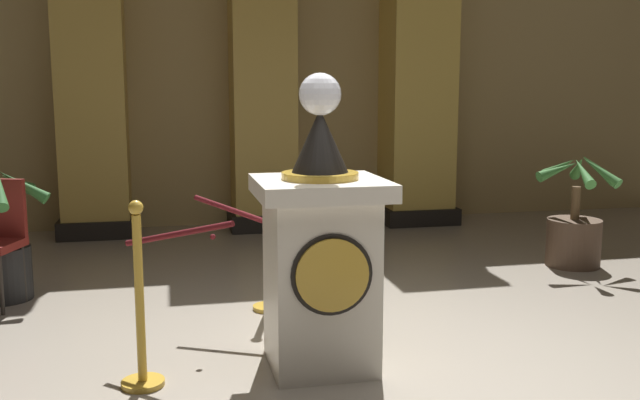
% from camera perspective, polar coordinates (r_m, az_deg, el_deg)
% --- Properties ---
extents(ground_plane, '(11.38, 11.38, 0.00)m').
position_cam_1_polar(ground_plane, '(4.24, 3.94, -13.59)').
color(ground_plane, '#9E9384').
extents(back_wall, '(11.38, 0.16, 4.05)m').
position_cam_1_polar(back_wall, '(8.68, -5.10, 11.52)').
color(back_wall, tan).
rests_on(back_wall, ground_plane).
extents(pedestal_clock, '(0.74, 0.74, 1.72)m').
position_cam_1_polar(pedestal_clock, '(4.09, 0.01, -4.37)').
color(pedestal_clock, silver).
rests_on(pedestal_clock, ground_plane).
extents(stanchion_near, '(0.24, 0.24, 1.00)m').
position_cam_1_polar(stanchion_near, '(5.23, -4.23, -5.22)').
color(stanchion_near, gold).
rests_on(stanchion_near, ground_plane).
extents(stanchion_far, '(0.24, 0.24, 1.04)m').
position_cam_1_polar(stanchion_far, '(4.02, -14.41, -9.62)').
color(stanchion_far, gold).
rests_on(stanchion_far, ground_plane).
extents(velvet_rope, '(1.08, 1.08, 0.22)m').
position_cam_1_polar(velvet_rope, '(4.50, -8.75, -1.88)').
color(velvet_rope, '#591419').
extents(column_left, '(0.87, 0.87, 3.89)m').
position_cam_1_polar(column_left, '(8.28, -18.15, 10.60)').
color(column_left, black).
rests_on(column_left, ground_plane).
extents(column_right, '(0.95, 0.95, 3.89)m').
position_cam_1_polar(column_right, '(8.78, 7.84, 10.83)').
color(column_right, black).
rests_on(column_right, ground_plane).
extents(column_centre_rear, '(0.87, 0.87, 3.89)m').
position_cam_1_polar(column_centre_rear, '(8.32, -4.77, 10.99)').
color(column_centre_rear, black).
rests_on(column_centre_rear, ground_plane).
extents(potted_palm_left, '(0.82, 0.76, 1.08)m').
position_cam_1_polar(potted_palm_left, '(6.00, -24.60, -3.98)').
color(potted_palm_left, black).
rests_on(potted_palm_left, ground_plane).
extents(potted_palm_right, '(0.83, 0.81, 1.08)m').
position_cam_1_polar(potted_palm_right, '(6.93, 20.01, -2.20)').
color(potted_palm_right, '#4C3828').
rests_on(potted_palm_right, ground_plane).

